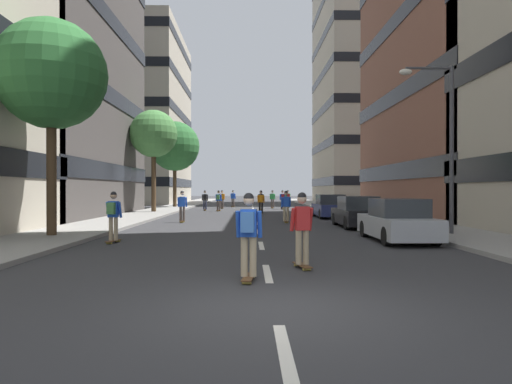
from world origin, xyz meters
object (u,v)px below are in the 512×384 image
Objects in this scene: skater_1 at (248,231)px; skater_7 at (302,226)px; skater_6 at (205,199)px; streetlamp_right at (442,130)px; street_tree_mid at (51,75)px; skater_11 at (286,205)px; skater_13 at (283,198)px; parked_car_far at (357,213)px; skater_8 at (261,199)px; skater_0 at (288,197)px; skater_10 at (222,198)px; parked_car_near at (330,207)px; skater_2 at (233,198)px; skater_5 at (261,201)px; street_tree_far at (175,146)px; skater_3 at (272,198)px; street_tree_near at (154,134)px; parked_car_mid at (397,222)px; skater_12 at (218,199)px.

skater_7 is at bearing 49.99° from skater_1.
streetlamp_right is at bearing -63.24° from skater_6.
street_tree_mid reaches higher than skater_11.
skater_13 is at bearing 84.63° from skater_1.
skater_11 is 1.00× the size of skater_13.
skater_8 is (-4.20, 18.82, 0.29)m from parked_car_far.
skater_0 is at bearing 85.65° from skater_7.
skater_13 is at bearing 35.61° from skater_8.
skater_10 is 19.45m from skater_11.
parked_car_near is 2.47× the size of skater_13.
streetlamp_right reaches higher than skater_2.
street_tree_mid is (-12.68, -4.97, 5.43)m from parked_car_far.
skater_5 is (2.56, -14.28, 0.00)m from skater_2.
street_tree_far is at bearing 124.84° from skater_5.
skater_11 is at bearing 86.83° from skater_7.
skater_13 is (1.88, 31.88, 0.03)m from skater_7.
skater_1 and skater_5 have the same top height.
skater_1 and skater_3 have the same top height.
parked_car_mid is at bearing -57.01° from street_tree_near.
street_tree_near is at bearing 105.52° from skater_1.
streetlamp_right is 23.84m from skater_12.
skater_3 is 7.82m from skater_12.
streetlamp_right is 3.65× the size of skater_3.
skater_6 is 1.00× the size of skater_12.
streetlamp_right is at bearing 32.81° from parked_car_mid.
street_tree_mid is (-12.68, -12.60, 5.43)m from parked_car_near.
skater_1 is (7.38, -26.60, -5.11)m from street_tree_near.
skater_6 is at bearing 110.89° from parked_car_mid.
parked_car_mid is at bearing -84.13° from skater_3.
skater_13 is (4.80, -5.74, 0.03)m from skater_2.
skater_7 is 1.00× the size of skater_12.
skater_3 and skater_10 have the same top height.
parked_car_near is 12.89m from streetlamp_right.
skater_12 is at bearing 109.04° from parked_car_mid.
skater_10 is (-3.48, 10.31, 0.00)m from skater_5.
skater_3 is at bearing -121.56° from skater_0.
skater_2 is at bearing 76.91° from skater_10.
streetlamp_right is at bearing -74.70° from skater_8.
street_tree_far is (-12.68, 23.65, 5.44)m from parked_car_far.
parked_car_near is at bearing 44.83° from street_tree_mid.
street_tree_mid is at bearing -112.61° from skater_13.
parked_car_mid is at bearing -69.11° from skater_6.
parked_car_mid is 2.47× the size of skater_8.
skater_5 and skater_8 have the same top height.
skater_2 is 1.00× the size of skater_5.
skater_2 is (-1.66, 39.12, -0.03)m from skater_1.
parked_car_mid is 2.47× the size of skater_2.
streetlamp_right is (14.89, -28.24, -2.01)m from street_tree_far.
skater_1 is at bearing -96.02° from skater_0.
skater_7 is at bearing -93.17° from skater_11.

